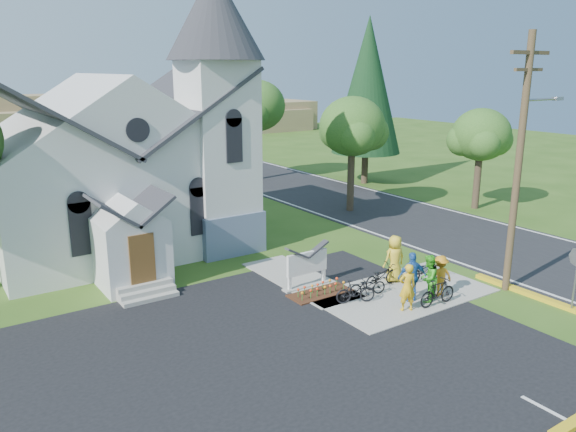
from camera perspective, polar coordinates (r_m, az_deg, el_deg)
ground at (r=21.56m, az=9.61°, el=-9.09°), size 120.00×120.00×0.00m
parking_lot at (r=16.37m, az=-4.15°, el=-17.14°), size 20.00×16.00×0.02m
road at (r=38.59m, az=5.14°, el=1.80°), size 8.00×90.00×0.02m
sidewalk at (r=22.85m, az=11.50°, el=-7.70°), size 7.00×4.00×0.05m
church at (r=28.08m, az=-16.62°, el=7.22°), size 12.35×12.00×13.00m
church_sign at (r=22.73m, az=1.94°, el=-4.81°), size 2.20×0.40×1.70m
flower_bed at (r=22.42m, az=3.28°, el=-7.84°), size 2.60×1.10×0.07m
utility_pole at (r=23.18m, az=22.53°, el=5.61°), size 3.45×0.28×10.00m
tree_road_near at (r=34.51m, az=6.55°, el=8.98°), size 4.00×4.00×7.05m
tree_road_mid at (r=44.51m, az=-3.16°, el=11.08°), size 4.40×4.40×7.80m
tree_road_far at (r=36.93m, az=19.02°, el=7.76°), size 3.60×3.60×6.30m
conifer at (r=43.16m, az=8.09°, el=12.98°), size 5.20×5.20×12.40m
distant_hills at (r=72.79m, az=-20.48°, el=8.78°), size 61.00×10.00×5.60m
cyclist_0 at (r=20.99m, az=12.03°, el=-7.09°), size 0.76×0.63×1.80m
bike_0 at (r=22.22m, az=8.06°, el=-7.01°), size 1.63×0.89×0.81m
cyclist_1 at (r=21.96m, az=14.05°, el=-6.16°), size 1.09×0.98×1.84m
bike_1 at (r=21.46m, az=6.88°, el=-7.62°), size 1.58×0.99×0.92m
cyclist_2 at (r=21.86m, az=12.49°, el=-6.03°), size 1.22×0.87×1.92m
bike_2 at (r=23.13m, az=9.44°, el=-6.01°), size 1.81×0.73×0.93m
cyclist_3 at (r=22.66m, az=15.20°, el=-5.86°), size 1.16×0.83×1.62m
bike_3 at (r=21.82m, az=14.96°, el=-7.48°), size 1.75×0.57×1.04m
cyclist_4 at (r=23.65m, az=10.78°, el=-4.27°), size 1.05×0.76×1.97m
bike_4 at (r=24.11m, az=13.81°, el=-5.33°), size 1.90×0.84×0.96m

